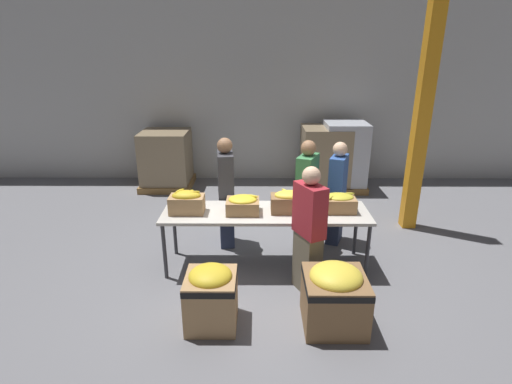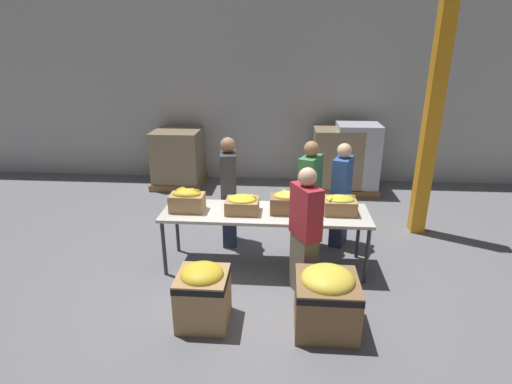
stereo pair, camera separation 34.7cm
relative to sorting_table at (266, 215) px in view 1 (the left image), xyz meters
name	(u,v)px [view 1 (the left image)]	position (x,y,z in m)	size (l,w,h in m)	color
ground_plane	(265,265)	(0.00, 0.00, -0.75)	(30.00, 30.00, 0.00)	slate
wall_back	(263,89)	(0.00, 3.94, 1.25)	(16.00, 0.08, 4.00)	#B7B7B2
sorting_table	(266,215)	(0.00, 0.00, 0.00)	(2.71, 0.77, 0.81)	beige
banana_box_0	(187,202)	(-1.03, -0.04, 0.21)	(0.45, 0.27, 0.31)	tan
banana_box_1	(243,204)	(-0.30, -0.04, 0.17)	(0.43, 0.34, 0.24)	#A37A4C
banana_box_2	(290,201)	(0.31, 0.00, 0.20)	(0.49, 0.32, 0.30)	olive
banana_box_3	(339,202)	(0.97, 0.03, 0.17)	(0.42, 0.33, 0.24)	#A37A4C
volunteer_0	(337,194)	(1.08, 0.75, 0.03)	(0.35, 0.47, 1.57)	#2D3856
volunteer_1	(309,232)	(0.50, -0.57, 0.04)	(0.38, 0.48, 1.59)	#6B604C
volunteer_2	(306,195)	(0.60, 0.60, 0.06)	(0.37, 0.49, 1.63)	black
volunteer_3	(226,193)	(-0.57, 0.66, 0.07)	(0.27, 0.47, 1.65)	#2D3856
donation_bin_0	(211,295)	(-0.60, -1.24, -0.39)	(0.54, 0.54, 0.69)	tan
donation_bin_1	(335,294)	(0.72, -1.24, -0.38)	(0.66, 0.66, 0.71)	olive
support_pillar	(423,106)	(2.42, 1.31, 1.25)	(0.22, 0.22, 4.00)	orange
pallet_stack_0	(325,159)	(1.30, 3.26, -0.11)	(1.04, 1.04, 1.31)	olive
pallet_stack_1	(166,160)	(-2.05, 3.32, -0.16)	(1.06, 1.06, 1.20)	olive
pallet_stack_2	(344,157)	(1.69, 3.22, -0.06)	(0.92, 0.92, 1.41)	olive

